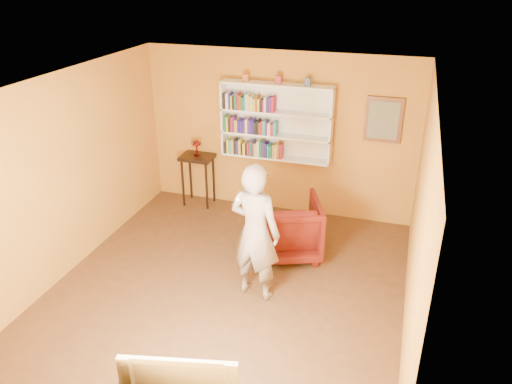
% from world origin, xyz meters
% --- Properties ---
extents(room_shell, '(5.30, 5.80, 2.88)m').
position_xyz_m(room_shell, '(0.00, 0.00, 1.02)').
color(room_shell, '#462B16').
rests_on(room_shell, ground).
extents(bookshelf, '(1.80, 0.29, 1.23)m').
position_xyz_m(bookshelf, '(0.00, 2.41, 1.59)').
color(bookshelf, white).
rests_on(bookshelf, room_shell).
extents(books_row_lower, '(0.99, 0.19, 0.27)m').
position_xyz_m(books_row_lower, '(-0.37, 2.30, 1.13)').
color(books_row_lower, black).
rests_on(books_row_lower, bookshelf).
extents(books_row_middle, '(0.89, 0.19, 0.26)m').
position_xyz_m(books_row_middle, '(-0.42, 2.30, 1.51)').
color(books_row_middle, '#15623E').
rests_on(books_row_middle, bookshelf).
extents(books_row_upper, '(0.84, 0.19, 0.26)m').
position_xyz_m(books_row_upper, '(-0.45, 2.30, 1.89)').
color(books_row_upper, black).
rests_on(books_row_upper, bookshelf).
extents(ornament_left, '(0.08, 0.08, 0.12)m').
position_xyz_m(ornament_left, '(-0.50, 2.35, 2.27)').
color(ornament_left, '#BF6536').
rests_on(ornament_left, bookshelf).
extents(ornament_centre, '(0.09, 0.09, 0.13)m').
position_xyz_m(ornament_centre, '(0.03, 2.35, 2.28)').
color(ornament_centre, '#A13835').
rests_on(ornament_centre, bookshelf).
extents(ornament_right, '(0.09, 0.09, 0.12)m').
position_xyz_m(ornament_right, '(0.48, 2.35, 2.27)').
color(ornament_right, '#455274').
rests_on(ornament_right, bookshelf).
extents(framed_painting, '(0.55, 0.05, 0.70)m').
position_xyz_m(framed_painting, '(1.65, 2.46, 1.75)').
color(framed_painting, brown).
rests_on(framed_painting, room_shell).
extents(console_table, '(0.55, 0.42, 0.91)m').
position_xyz_m(console_table, '(-1.36, 2.25, 0.75)').
color(console_table, black).
rests_on(console_table, ground).
extents(ruby_lustre, '(0.17, 0.17, 0.27)m').
position_xyz_m(ruby_lustre, '(-1.36, 2.25, 1.10)').
color(ruby_lustre, maroon).
rests_on(ruby_lustre, console_table).
extents(armchair, '(1.22, 1.24, 0.87)m').
position_xyz_m(armchair, '(0.52, 1.09, 0.44)').
color(armchair, '#410604').
rests_on(armchair, ground).
extents(person, '(0.73, 0.55, 1.82)m').
position_xyz_m(person, '(0.38, 0.03, 0.91)').
color(person, '#7B6A5A').
rests_on(person, ground).
extents(game_remote, '(0.04, 0.15, 0.04)m').
position_xyz_m(game_remote, '(0.27, -0.23, 1.50)').
color(game_remote, white).
rests_on(game_remote, person).
extents(television, '(1.00, 0.34, 0.57)m').
position_xyz_m(television, '(0.44, -2.25, 0.76)').
color(television, black).
rests_on(television, tv_cabinet).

